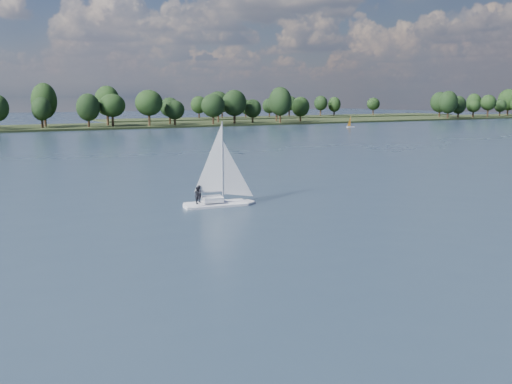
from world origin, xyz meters
TOP-DOWN VIEW (x-y plane):
  - ground at (0.00, 100.00)m, footprint 700.00×700.00m
  - far_shore_back at (160.00, 260.00)m, footprint 220.00×30.00m
  - sailboat at (4.92, 43.86)m, footprint 7.37×2.95m
  - dinghy_orange at (120.28, 162.69)m, footprint 3.10×1.31m

SIDE VIEW (x-z plane):
  - ground at x=0.00m, z-range 0.00..0.00m
  - far_shore_back at x=160.00m, z-range -0.70..0.70m
  - dinghy_orange at x=120.28m, z-range -1.29..3.61m
  - sailboat at x=4.92m, z-range -2.08..7.35m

